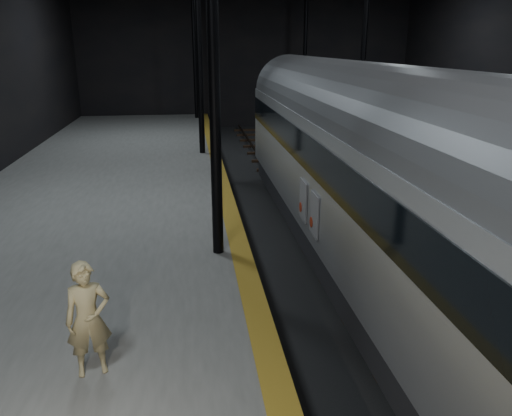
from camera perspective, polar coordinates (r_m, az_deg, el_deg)
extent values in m
plane|color=black|center=(17.01, 7.79, -2.14)|extent=(44.00, 44.00, 0.00)
cube|color=#555552|center=(16.56, -18.05, -1.63)|extent=(9.00, 43.80, 1.00)
cube|color=olive|center=(16.15, -3.26, 0.66)|extent=(0.50, 43.80, 0.01)
cube|color=#3F3328|center=(16.78, 5.44, -1.72)|extent=(0.08, 43.00, 0.14)
cube|color=#3F3328|center=(17.16, 10.13, -1.48)|extent=(0.08, 43.00, 0.14)
cube|color=black|center=(16.99, 7.80, -1.95)|extent=(2.40, 42.00, 0.12)
cylinder|color=black|center=(11.38, -4.94, 18.84)|extent=(0.26, 0.26, 10.00)
cylinder|color=black|center=(23.37, -6.56, 18.40)|extent=(0.26, 0.26, 10.00)
cylinder|color=black|center=(24.76, 12.27, 18.10)|extent=(0.26, 0.26, 10.00)
cylinder|color=black|center=(35.37, -7.07, 18.26)|extent=(0.26, 0.26, 10.00)
cylinder|color=black|center=(36.30, 5.65, 18.30)|extent=(0.26, 0.26, 10.00)
cube|color=#A2A4AA|center=(13.28, 11.94, 3.35)|extent=(2.90, 19.99, 3.00)
cube|color=black|center=(13.86, 11.44, -4.17)|extent=(2.65, 19.59, 0.85)
cube|color=black|center=(13.12, 12.14, 6.31)|extent=(2.96, 19.69, 0.90)
cylinder|color=slate|center=(12.99, 12.37, 9.76)|extent=(2.84, 19.79, 2.84)
cube|color=black|center=(20.35, 5.09, 2.25)|extent=(1.80, 2.20, 0.35)
cube|color=silver|center=(12.11, 6.68, -0.77)|extent=(0.04, 0.75, 1.05)
cube|color=silver|center=(13.21, 5.42, 0.90)|extent=(0.04, 0.75, 1.05)
cylinder|color=#9C2913|center=(12.35, 6.35, -1.61)|extent=(0.03, 0.26, 0.26)
cylinder|color=#9C2913|center=(13.45, 5.14, 0.10)|extent=(0.03, 0.26, 0.26)
imported|color=tan|center=(8.09, -18.62, -11.95)|extent=(0.76, 0.59, 1.84)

